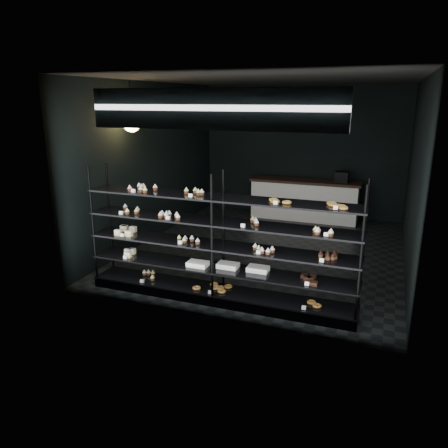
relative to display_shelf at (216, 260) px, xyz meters
The scene contains 5 objects.
room 2.64m from the display_shelf, 87.24° to the left, with size 5.01×6.01×3.20m.
display_shelf is the anchor object (origin of this frame).
signage 2.18m from the display_shelf, 76.07° to the right, with size 3.30×0.05×0.50m.
pendant_lamp 3.03m from the display_shelf, 149.46° to the left, with size 0.29×0.29×0.87m.
service_counter 4.96m from the display_shelf, 85.97° to the left, with size 2.64×0.65×1.23m.
Camera 1 is at (2.09, -7.94, 2.87)m, focal length 35.00 mm.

